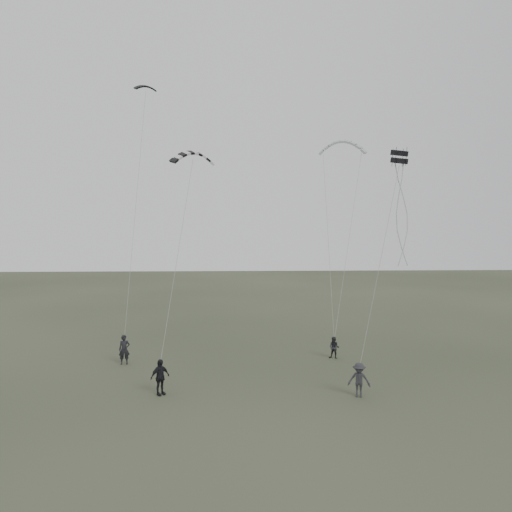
{
  "coord_description": "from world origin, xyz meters",
  "views": [
    {
      "loc": [
        -0.46,
        -27.09,
        9.17
      ],
      "look_at": [
        0.86,
        5.65,
        7.06
      ],
      "focal_mm": 35.0,
      "sensor_mm": 36.0,
      "label": 1
    }
  ],
  "objects_px": {
    "flyer_right": "(334,348)",
    "kite_striped": "(193,153)",
    "flyer_center": "(160,377)",
    "kite_box": "(399,157)",
    "flyer_left": "(124,350)",
    "kite_pale_large": "(342,141)",
    "flyer_far": "(359,380)",
    "kite_dark_small": "(146,86)"
  },
  "relations": [
    {
      "from": "flyer_far",
      "to": "kite_striped",
      "type": "relative_size",
      "value": 0.62
    },
    {
      "from": "kite_dark_small",
      "to": "kite_pale_large",
      "type": "bearing_deg",
      "value": -15.66
    },
    {
      "from": "kite_striped",
      "to": "flyer_left",
      "type": "bearing_deg",
      "value": 173.63
    },
    {
      "from": "kite_pale_large",
      "to": "kite_box",
      "type": "distance_m",
      "value": 12.98
    },
    {
      "from": "kite_striped",
      "to": "kite_box",
      "type": "height_order",
      "value": "kite_striped"
    },
    {
      "from": "kite_box",
      "to": "kite_pale_large",
      "type": "bearing_deg",
      "value": 62.83
    },
    {
      "from": "flyer_right",
      "to": "kite_dark_small",
      "type": "relative_size",
      "value": 0.89
    },
    {
      "from": "flyer_right",
      "to": "kite_pale_large",
      "type": "distance_m",
      "value": 17.7
    },
    {
      "from": "flyer_center",
      "to": "kite_pale_large",
      "type": "relative_size",
      "value": 0.49
    },
    {
      "from": "flyer_left",
      "to": "kite_striped",
      "type": "xyz_separation_m",
      "value": [
        4.45,
        1.53,
        12.98
      ]
    },
    {
      "from": "flyer_center",
      "to": "flyer_far",
      "type": "distance_m",
      "value": 10.62
    },
    {
      "from": "kite_dark_small",
      "to": "kite_striped",
      "type": "xyz_separation_m",
      "value": [
        3.99,
        -5.09,
        -5.71
      ]
    },
    {
      "from": "kite_dark_small",
      "to": "flyer_center",
      "type": "bearing_deg",
      "value": -103.26
    },
    {
      "from": "flyer_far",
      "to": "kite_box",
      "type": "bearing_deg",
      "value": 63.47
    },
    {
      "from": "flyer_right",
      "to": "kite_box",
      "type": "bearing_deg",
      "value": -25.28
    },
    {
      "from": "kite_pale_large",
      "to": "kite_striped",
      "type": "xyz_separation_m",
      "value": [
        -11.78,
        -7.86,
        -2.11
      ]
    },
    {
      "from": "flyer_left",
      "to": "flyer_right",
      "type": "bearing_deg",
      "value": -10.14
    },
    {
      "from": "kite_striped",
      "to": "kite_box",
      "type": "relative_size",
      "value": 3.99
    },
    {
      "from": "flyer_left",
      "to": "flyer_far",
      "type": "relative_size",
      "value": 1.05
    },
    {
      "from": "flyer_right",
      "to": "kite_dark_small",
      "type": "distance_m",
      "value": 23.98
    },
    {
      "from": "flyer_center",
      "to": "kite_dark_small",
      "type": "distance_m",
      "value": 22.73
    },
    {
      "from": "flyer_center",
      "to": "kite_striped",
      "type": "relative_size",
      "value": 0.65
    },
    {
      "from": "kite_pale_large",
      "to": "kite_striped",
      "type": "distance_m",
      "value": 14.32
    },
    {
      "from": "flyer_left",
      "to": "kite_pale_large",
      "type": "height_order",
      "value": "kite_pale_large"
    },
    {
      "from": "flyer_right",
      "to": "flyer_left",
      "type": "bearing_deg",
      "value": -148.0
    },
    {
      "from": "flyer_left",
      "to": "flyer_center",
      "type": "xyz_separation_m",
      "value": [
        3.23,
        -6.02,
        0.0
      ]
    },
    {
      "from": "flyer_center",
      "to": "kite_striped",
      "type": "height_order",
      "value": "kite_striped"
    },
    {
      "from": "flyer_right",
      "to": "kite_striped",
      "type": "distance_m",
      "value": 16.31
    },
    {
      "from": "flyer_center",
      "to": "flyer_left",
      "type": "bearing_deg",
      "value": 77.52
    },
    {
      "from": "flyer_far",
      "to": "kite_dark_small",
      "type": "xyz_separation_m",
      "value": [
        -13.37,
        13.38,
        18.74
      ]
    },
    {
      "from": "flyer_center",
      "to": "kite_striped",
      "type": "xyz_separation_m",
      "value": [
        1.22,
        7.55,
        12.98
      ]
    },
    {
      "from": "flyer_left",
      "to": "flyer_right",
      "type": "distance_m",
      "value": 14.02
    },
    {
      "from": "flyer_right",
      "to": "flyer_center",
      "type": "distance_m",
      "value": 12.75
    },
    {
      "from": "flyer_center",
      "to": "kite_box",
      "type": "height_order",
      "value": "kite_box"
    },
    {
      "from": "flyer_right",
      "to": "flyer_center",
      "type": "height_order",
      "value": "flyer_center"
    },
    {
      "from": "flyer_left",
      "to": "kite_pale_large",
      "type": "bearing_deg",
      "value": 16.61
    },
    {
      "from": "flyer_center",
      "to": "flyer_far",
      "type": "xyz_separation_m",
      "value": [
        10.6,
        -0.75,
        -0.05
      ]
    },
    {
      "from": "flyer_center",
      "to": "kite_pale_large",
      "type": "distance_m",
      "value": 25.18
    },
    {
      "from": "flyer_left",
      "to": "kite_pale_large",
      "type": "relative_size",
      "value": 0.49
    },
    {
      "from": "kite_pale_large",
      "to": "flyer_left",
      "type": "bearing_deg",
      "value": -133.82
    },
    {
      "from": "kite_pale_large",
      "to": "flyer_right",
      "type": "bearing_deg",
      "value": -88.45
    },
    {
      "from": "flyer_right",
      "to": "kite_dark_small",
      "type": "bearing_deg",
      "value": -174.52
    }
  ]
}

